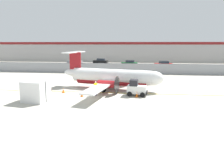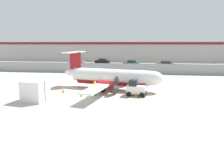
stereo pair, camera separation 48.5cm
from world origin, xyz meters
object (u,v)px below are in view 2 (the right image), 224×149
Objects in this scene: traffic_cone_near_left at (136,94)px; traffic_cone_near_right at (63,90)px; ground_crew_worker at (95,87)px; parked_car_3 at (165,64)px; traffic_cone_far_left at (81,94)px; cargo_container at (35,91)px; parked_car_0 at (77,62)px; commuter_airplane at (113,77)px; baggage_tug at (136,89)px; parked_car_1 at (102,61)px; parked_car_2 at (131,63)px.

traffic_cone_near_right is at bearing 173.41° from traffic_cone_near_left.
ground_crew_worker is 0.39× the size of parked_car_3.
traffic_cone_far_left is (-6.31, -0.47, 0.00)m from traffic_cone_near_left.
cargo_container is 36.13m from parked_car_3.
cargo_container is 0.64× the size of parked_car_0.
commuter_airplane reaches higher than baggage_tug.
cargo_container is (-5.81, -3.07, 0.15)m from ground_crew_worker.
traffic_cone_far_left is 36.13m from parked_car_1.
cargo_container is 0.63× the size of parked_car_2.
ground_crew_worker is 2.66× the size of traffic_cone_far_left.
traffic_cone_far_left is 0.15× the size of parked_car_0.
commuter_airplane is 24.97× the size of traffic_cone_near_left.
parked_car_0 is at bearing -16.21° from parked_car_3.
cargo_container is at bearing -126.17° from commuter_airplane.
cargo_container reaches higher than traffic_cone_near_right.
traffic_cone_near_left is 36.85m from parked_car_1.
traffic_cone_far_left is at bearing -70.41° from parked_car_0.
parked_car_1 is at bearing 98.91° from cargo_container.
traffic_cone_far_left is 0.15× the size of parked_car_2.
traffic_cone_near_right is 31.95m from parked_car_3.
cargo_container is 0.62× the size of parked_car_1.
ground_crew_worker reaches higher than traffic_cone_near_right.
commuter_airplane is at bearing 24.81° from traffic_cone_near_right.
parked_car_1 is at bearing 114.45° from commuter_airplane.
commuter_airplane is 4.02m from ground_crew_worker.
traffic_cone_near_left is at bearing 70.06° from parked_car_3.
commuter_airplane is at bearing 96.73° from ground_crew_worker.
commuter_airplane is at bearing 143.15° from baggage_tug.
traffic_cone_far_left is (4.31, 2.41, -0.79)m from cargo_container.
parked_car_0 is at bearing 126.60° from baggage_tug.
cargo_container is 36.41m from parked_car_0.
commuter_airplane is 6.66m from traffic_cone_near_right.
traffic_cone_far_left is at bearing -161.14° from baggage_tug.
baggage_tug is at bearing 28.18° from cargo_container.
parked_car_2 is (-1.42, 30.12, 0.58)m from traffic_cone_near_left.
parked_car_1 is (-6.91, 31.67, -0.71)m from commuter_airplane.
cargo_container is 34.25m from parked_car_2.
traffic_cone_near_right is at bearing -159.78° from ground_crew_worker.
traffic_cone_near_right is 34.43m from parked_car_1.
parked_car_3 reaches higher than traffic_cone_near_left.
baggage_tug is at bearing 94.52° from traffic_cone_near_left.
parked_car_3 is (7.09, 28.61, 0.58)m from traffic_cone_near_left.
commuter_airplane is at bearing 90.48° from parked_car_2.
traffic_cone_near_left is at bearing 24.96° from cargo_container.
commuter_airplane reaches higher than parked_car_1.
traffic_cone_near_left is 0.15× the size of parked_car_1.
ground_crew_worker is 1.76m from traffic_cone_far_left.
traffic_cone_near_right is at bearing -74.16° from parked_car_0.
parked_car_2 is at bearing 115.21° from ground_crew_worker.
parked_car_2 is 8.65m from parked_car_3.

